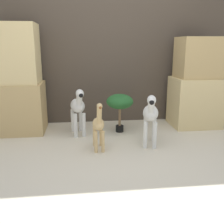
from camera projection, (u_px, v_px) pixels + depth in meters
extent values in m
plane|color=beige|center=(123.00, 163.00, 2.81)|extent=(14.00, 14.00, 0.00)
cube|color=#473D33|center=(107.00, 53.00, 4.10)|extent=(6.40, 0.08, 2.20)
cube|color=tan|center=(19.00, 108.00, 3.74)|extent=(0.70, 0.57, 0.71)
cube|color=#DBC184|center=(14.00, 54.00, 3.55)|extent=(0.63, 0.51, 0.80)
cube|color=#DBC184|center=(195.00, 102.00, 4.03)|extent=(0.70, 0.57, 0.74)
cube|color=tan|center=(198.00, 58.00, 3.86)|extent=(0.60, 0.48, 0.59)
cylinder|color=silver|center=(155.00, 135.00, 3.16)|extent=(0.05, 0.05, 0.33)
cylinder|color=silver|center=(145.00, 135.00, 3.18)|extent=(0.05, 0.05, 0.33)
cylinder|color=silver|center=(154.00, 129.00, 3.42)|extent=(0.05, 0.05, 0.33)
cylinder|color=silver|center=(145.00, 128.00, 3.43)|extent=(0.05, 0.05, 0.33)
ellipsoid|color=silver|center=(151.00, 113.00, 3.24)|extent=(0.27, 0.41, 0.19)
cylinder|color=silver|center=(151.00, 106.00, 3.05)|extent=(0.11, 0.15, 0.20)
ellipsoid|color=silver|center=(152.00, 100.00, 2.98)|extent=(0.14, 0.21, 0.11)
sphere|color=black|center=(152.00, 102.00, 2.90)|extent=(0.06, 0.06, 0.06)
cube|color=black|center=(151.00, 105.00, 3.05)|extent=(0.04, 0.08, 0.17)
cylinder|color=silver|center=(84.00, 125.00, 3.58)|extent=(0.05, 0.05, 0.33)
cylinder|color=silver|center=(76.00, 126.00, 3.54)|extent=(0.05, 0.05, 0.33)
cylinder|color=silver|center=(80.00, 120.00, 3.82)|extent=(0.05, 0.05, 0.33)
cylinder|color=silver|center=(73.00, 120.00, 3.79)|extent=(0.05, 0.05, 0.33)
ellipsoid|color=silver|center=(78.00, 106.00, 3.62)|extent=(0.25, 0.40, 0.19)
cylinder|color=silver|center=(79.00, 99.00, 3.44)|extent=(0.10, 0.14, 0.20)
ellipsoid|color=silver|center=(80.00, 94.00, 3.37)|extent=(0.13, 0.20, 0.11)
sphere|color=black|center=(81.00, 95.00, 3.30)|extent=(0.06, 0.06, 0.06)
cube|color=black|center=(79.00, 98.00, 3.44)|extent=(0.03, 0.08, 0.17)
cylinder|color=tan|center=(103.00, 142.00, 3.06)|extent=(0.04, 0.04, 0.26)
cylinder|color=tan|center=(96.00, 142.00, 3.05)|extent=(0.04, 0.04, 0.26)
cylinder|color=tan|center=(101.00, 136.00, 3.26)|extent=(0.04, 0.04, 0.26)
cylinder|color=tan|center=(94.00, 136.00, 3.25)|extent=(0.04, 0.04, 0.26)
ellipsoid|color=tan|center=(98.00, 124.00, 3.11)|extent=(0.15, 0.30, 0.14)
cylinder|color=tan|center=(99.00, 114.00, 2.95)|extent=(0.06, 0.13, 0.26)
ellipsoid|color=tan|center=(100.00, 106.00, 2.85)|extent=(0.06, 0.11, 0.06)
sphere|color=brown|center=(100.00, 108.00, 2.80)|extent=(0.03, 0.03, 0.03)
cylinder|color=black|center=(120.00, 129.00, 3.80)|extent=(0.11, 0.11, 0.09)
cylinder|color=brown|center=(120.00, 117.00, 3.76)|extent=(0.03, 0.03, 0.25)
ellipsoid|color=#235B28|center=(120.00, 101.00, 3.70)|extent=(0.38, 0.38, 0.21)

